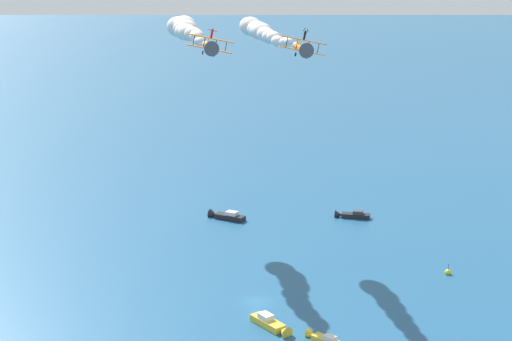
% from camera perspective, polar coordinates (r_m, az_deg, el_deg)
% --- Properties ---
extents(ground_plane, '(2000.00, 2000.00, 0.00)m').
position_cam_1_polar(ground_plane, '(130.06, 0.06, -9.60)').
color(ground_plane, '#1E517A').
extents(motorboat_near_centre, '(3.22, 8.77, 2.49)m').
position_cam_1_polar(motorboat_near_centre, '(171.78, -2.27, -3.34)').
color(motorboat_near_centre, black).
rests_on(motorboat_near_centre, ground_plane).
extents(motorboat_far_port, '(4.11, 6.46, 1.84)m').
position_cam_1_polar(motorboat_far_port, '(117.26, 4.93, -12.18)').
color(motorboat_far_port, gold).
rests_on(motorboat_far_port, ground_plane).
extents(motorboat_offshore, '(5.84, 7.89, 2.31)m').
position_cam_1_polar(motorboat_offshore, '(120.84, 1.20, -11.22)').
color(motorboat_offshore, gold).
rests_on(motorboat_offshore, ground_plane).
extents(motorboat_trailing, '(3.16, 7.92, 2.24)m').
position_cam_1_polar(motorboat_trailing, '(173.71, 6.96, -3.26)').
color(motorboat_trailing, black).
rests_on(motorboat_trailing, ground_plane).
extents(marker_buoy, '(1.10, 1.10, 2.10)m').
position_cam_1_polar(marker_buoy, '(145.24, 13.89, -7.25)').
color(marker_buoy, yellow).
rests_on(marker_buoy, ground_plane).
extents(biplane_lead, '(7.01, 6.98, 3.68)m').
position_cam_1_polar(biplane_lead, '(120.58, 3.39, 8.96)').
color(biplane_lead, orange).
extents(wingwalker_lead, '(0.55, 0.82, 1.79)m').
position_cam_1_polar(wingwalker_lead, '(120.49, 3.62, 9.98)').
color(wingwalker_lead, black).
extents(smoke_trail_lead, '(37.79, 26.14, 4.97)m').
position_cam_1_polar(smoke_trail_lead, '(154.63, 0.31, 10.18)').
color(smoke_trail_lead, silver).
extents(biplane_wingman, '(7.01, 6.98, 3.68)m').
position_cam_1_polar(biplane_wingman, '(121.24, -3.43, 9.09)').
color(biplane_wingman, orange).
extents(wingwalker_wingman, '(0.86, 1.31, 1.53)m').
position_cam_1_polar(wingwalker_wingman, '(121.11, -3.23, 10.09)').
color(wingwalker_wingman, red).
extents(smoke_trail_wingman, '(44.53, 30.19, 5.84)m').
position_cam_1_polar(smoke_trail_wingman, '(161.75, -5.19, 10.25)').
color(smoke_trail_wingman, silver).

